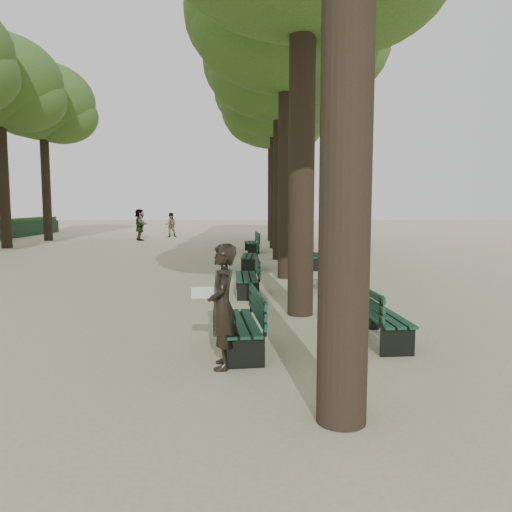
{
  "coord_description": "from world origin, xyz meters",
  "views": [
    {
      "loc": [
        0.63,
        -6.98,
        2.27
      ],
      "look_at": [
        0.6,
        3.0,
        1.2
      ],
      "focal_mm": 35.0,
      "sensor_mm": 36.0,
      "label": 1
    }
  ],
  "objects": [
    {
      "name": "tree_central_3",
      "position": [
        1.5,
        13.0,
        7.65
      ],
      "size": [
        6.0,
        6.0,
        9.95
      ],
      "color": "#33261C",
      "rests_on": "ground"
    },
    {
      "name": "ground",
      "position": [
        0.0,
        0.0,
        0.0
      ],
      "size": [
        120.0,
        120.0,
        0.0
      ],
      "primitive_type": "plane",
      "color": "#BBB68E",
      "rests_on": "ground"
    },
    {
      "name": "bench_right_1",
      "position": [
        2.63,
        5.92,
        0.27
      ],
      "size": [
        0.65,
        1.82,
        0.92
      ],
      "color": "black",
      "rests_on": "ground"
    },
    {
      "name": "tree_far_5",
      "position": [
        -12.0,
        23.0,
        8.14
      ],
      "size": [
        6.0,
        6.0,
        10.45
      ],
      "color": "#33261C",
      "rests_on": "ground"
    },
    {
      "name": "bench_right_2",
      "position": [
        2.63,
        10.27,
        0.27
      ],
      "size": [
        0.73,
        1.84,
        0.92
      ],
      "color": "black",
      "rests_on": "ground"
    },
    {
      "name": "bench_left_2",
      "position": [
        0.37,
        10.01,
        0.27
      ],
      "size": [
        0.61,
        1.81,
        0.92
      ],
      "color": "black",
      "rests_on": "ground"
    },
    {
      "name": "bench_right_3",
      "position": [
        2.63,
        15.43,
        0.27
      ],
      "size": [
        0.73,
        1.84,
        0.92
      ],
      "color": "black",
      "rests_on": "ground"
    },
    {
      "name": "pedestrian_c",
      "position": [
        6.8,
        21.9,
        0.91
      ],
      "size": [
        0.46,
        1.1,
        1.82
      ],
      "primitive_type": "imported",
      "rotation": [
        0.0,
        0.0,
        4.81
      ],
      "color": "#262628",
      "rests_on": "ground"
    },
    {
      "name": "man_with_map",
      "position": [
        0.15,
        -0.29,
        0.86
      ],
      "size": [
        0.63,
        0.71,
        1.72
      ],
      "color": "black",
      "rests_on": "ground"
    },
    {
      "name": "pedestrian_e",
      "position": [
        -6.49,
        23.13,
        0.95
      ],
      "size": [
        1.06,
        1.77,
        1.91
      ],
      "primitive_type": "imported",
      "rotation": [
        0.0,
        0.0,
        1.99
      ],
      "color": "#262628",
      "rests_on": "ground"
    },
    {
      "name": "tree_central_2",
      "position": [
        1.5,
        8.0,
        7.65
      ],
      "size": [
        6.0,
        6.0,
        9.95
      ],
      "color": "#33261C",
      "rests_on": "ground"
    },
    {
      "name": "bench_left_1",
      "position": [
        0.37,
        5.22,
        0.27
      ],
      "size": [
        0.67,
        1.83,
        0.92
      ],
      "color": "black",
      "rests_on": "ground"
    },
    {
      "name": "pedestrian_a",
      "position": [
        -5.14,
        26.1,
        0.81
      ],
      "size": [
        0.81,
        0.41,
        1.61
      ],
      "primitive_type": "imported",
      "rotation": [
        0.0,
        0.0,
        3.25
      ],
      "color": "#262628",
      "rests_on": "ground"
    },
    {
      "name": "pedestrian_b",
      "position": [
        3.52,
        25.26,
        0.96
      ],
      "size": [
        1.25,
        1.0,
        1.92
      ],
      "primitive_type": "imported",
      "rotation": [
        0.0,
        0.0,
        5.7
      ],
      "color": "#262628",
      "rests_on": "ground"
    },
    {
      "name": "bench_left_0",
      "position": [
        0.37,
        0.45,
        0.27
      ],
      "size": [
        0.8,
        1.86,
        0.92
      ],
      "color": "black",
      "rests_on": "ground"
    },
    {
      "name": "bench_left_3",
      "position": [
        0.37,
        15.92,
        0.27
      ],
      "size": [
        0.76,
        1.85,
        0.92
      ],
      "color": "black",
      "rests_on": "ground"
    },
    {
      "name": "tree_central_4",
      "position": [
        1.5,
        18.0,
        7.65
      ],
      "size": [
        6.0,
        6.0,
        9.95
      ],
      "color": "#33261C",
      "rests_on": "ground"
    },
    {
      "name": "bench_right_0",
      "position": [
        2.63,
        0.99,
        0.27
      ],
      "size": [
        0.73,
        1.85,
        0.92
      ],
      "color": "black",
      "rests_on": "ground"
    },
    {
      "name": "tree_central_5",
      "position": [
        1.5,
        23.0,
        7.65
      ],
      "size": [
        6.0,
        6.0,
        9.95
      ],
      "color": "#33261C",
      "rests_on": "ground"
    }
  ]
}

